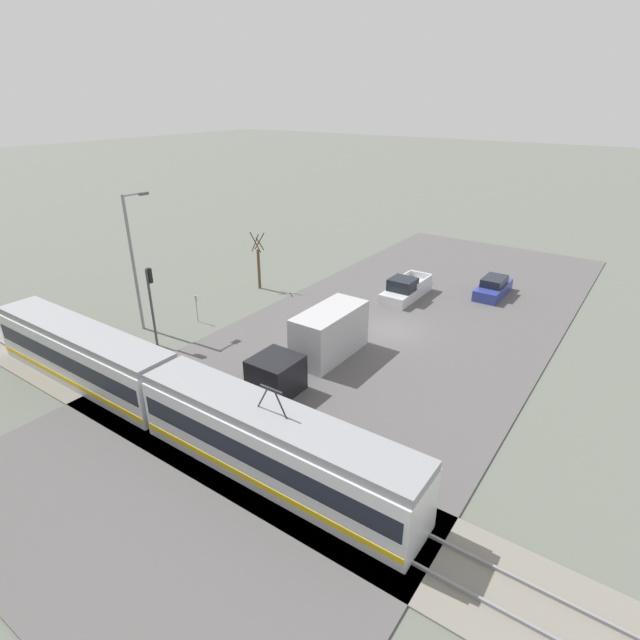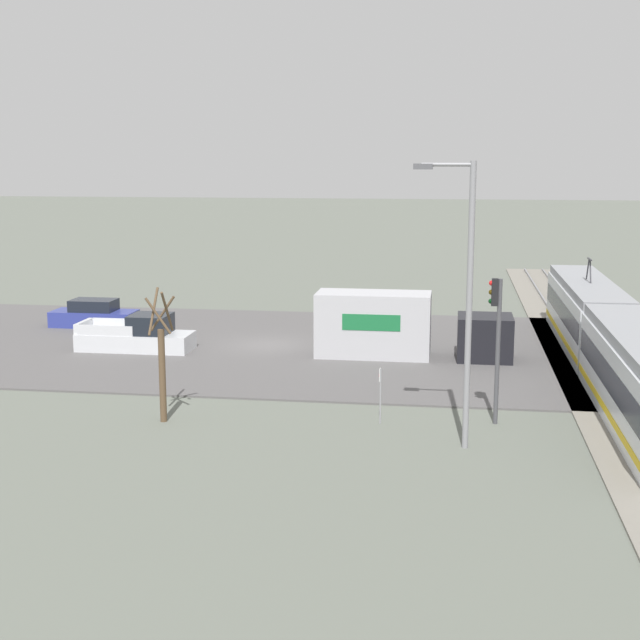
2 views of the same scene
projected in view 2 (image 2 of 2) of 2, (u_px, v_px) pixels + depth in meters
ground_plane at (267, 347)px, 44.66m from camera, size 320.00×320.00×0.00m
road_surface at (267, 346)px, 44.65m from camera, size 19.75×51.31×0.08m
rail_bed at (593, 356)px, 42.36m from camera, size 66.65×4.40×0.22m
light_rail_tram at (610, 342)px, 37.83m from camera, size 27.34×2.56×4.34m
box_truck at (400, 327)px, 41.86m from camera, size 2.41×9.14×3.02m
pickup_truck at (138, 336)px, 43.44m from camera, size 2.08×5.54×1.77m
sedan_car_0 at (94, 315)px, 49.52m from camera, size 1.85×4.66×1.51m
traffic_light_pole at (496, 331)px, 31.18m from camera, size 0.28×0.47×5.22m
street_tree at (162, 362)px, 31.66m from camera, size 1.14×0.94×4.81m
street_lamp_near_crossing at (464, 288)px, 28.23m from camera, size 0.36×1.95×9.26m
no_parking_sign at (380, 390)px, 31.58m from camera, size 0.32×0.08×2.01m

